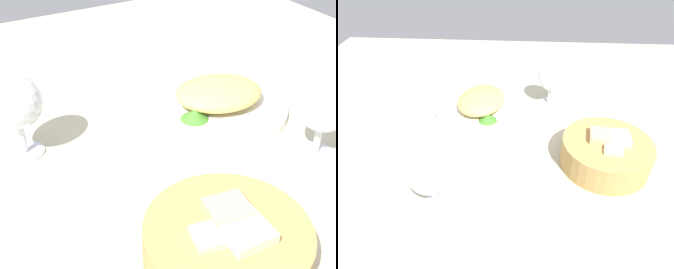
# 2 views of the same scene
# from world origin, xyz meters

# --- Properties ---
(ground_plane) EXTENTS (1.40, 1.40, 0.02)m
(ground_plane) POSITION_xyz_m (0.00, 0.00, -0.01)
(ground_plane) COLOR #BBB295
(plate) EXTENTS (0.24, 0.24, 0.01)m
(plate) POSITION_xyz_m (-0.16, -0.07, 0.01)
(plate) COLOR white
(plate) RESTS_ON ground_plane
(omelette) EXTENTS (0.17, 0.15, 0.04)m
(omelette) POSITION_xyz_m (-0.16, -0.07, 0.04)
(omelette) COLOR #D9BB60
(omelette) RESTS_ON plate
(lettuce_garnish) EXTENTS (0.05, 0.05, 0.02)m
(lettuce_garnish) POSITION_xyz_m (-0.10, -0.05, 0.02)
(lettuce_garnish) COLOR #407D28
(lettuce_garnish) RESTS_ON plate
(bread_basket) EXTENTS (0.18, 0.18, 0.07)m
(bread_basket) POSITION_xyz_m (0.03, 0.21, 0.03)
(bread_basket) COLOR tan
(bread_basket) RESTS_ON ground_plane
(wine_glass_near) EXTENTS (0.08, 0.08, 0.13)m
(wine_glass_near) POSITION_xyz_m (0.16, -0.11, 0.08)
(wine_glass_near) COLOR silver
(wine_glass_near) RESTS_ON ground_plane
(wine_glass_far) EXTENTS (0.07, 0.07, 0.12)m
(wine_glass_far) POSITION_xyz_m (-0.22, 0.11, 0.08)
(wine_glass_far) COLOR silver
(wine_glass_far) RESTS_ON ground_plane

